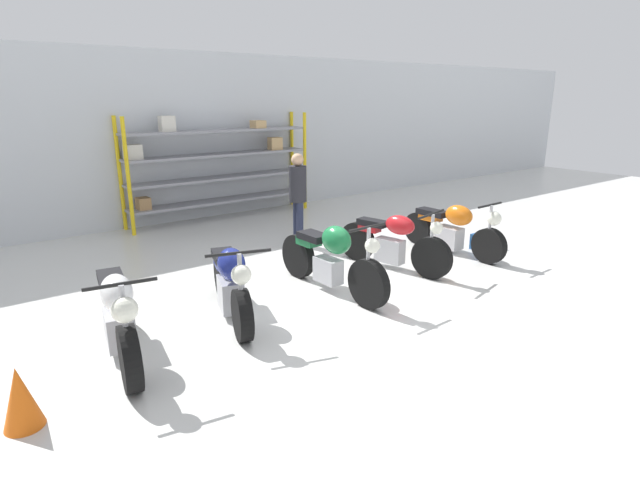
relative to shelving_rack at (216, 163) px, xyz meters
The scene contains 11 objects.
ground_plane 5.34m from the shelving_rack, 97.83° to the right, with size 30.00×30.00×0.00m, color silver.
back_wall 0.97m from the shelving_rack, 152.62° to the left, with size 30.00×0.08×3.60m.
shelving_rack is the anchor object (origin of this frame).
motorcycle_white 6.31m from the shelving_rack, 125.22° to the right, with size 0.68×2.11×1.06m.
motorcycle_blue 5.44m from the shelving_rack, 114.22° to the right, with size 0.91×1.95×1.04m.
motorcycle_green 5.11m from the shelving_rack, 98.00° to the right, with size 0.63×2.19×1.10m.
motorcycle_red 4.94m from the shelving_rack, 81.97° to the right, with size 0.79×2.02×1.01m.
motorcycle_orange 5.35m from the shelving_rack, 66.26° to the right, with size 0.63×2.10×0.99m.
person_browsing 2.83m from the shelving_rack, 84.93° to the right, with size 0.39×0.39×1.69m.
toolbox 5.85m from the shelving_rack, 60.86° to the right, with size 0.44×0.26×0.28m.
traffic_cone 7.51m from the shelving_rack, 128.34° to the right, with size 0.32×0.32×0.55m.
Camera 1 is at (-4.09, -5.04, 2.65)m, focal length 28.00 mm.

